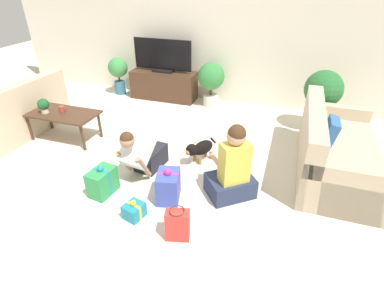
{
  "coord_description": "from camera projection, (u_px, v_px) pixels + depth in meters",
  "views": [
    {
      "loc": [
        1.73,
        -3.12,
        2.32
      ],
      "look_at": [
        0.7,
        -0.06,
        0.45
      ],
      "focal_mm": 28.0,
      "sensor_mm": 36.0,
      "label": 1
    }
  ],
  "objects": [
    {
      "name": "ground_plane",
      "position": [
        147.0,
        162.0,
        4.2
      ],
      "size": [
        16.0,
        16.0,
        0.0
      ],
      "primitive_type": "plane",
      "color": "beige"
    },
    {
      "name": "wall_back",
      "position": [
        203.0,
        33.0,
        5.7
      ],
      "size": [
        8.4,
        0.06,
        2.6
      ],
      "color": "silver",
      "rests_on": "ground_plane"
    },
    {
      "name": "sofa_left",
      "position": [
        10.0,
        117.0,
        4.75
      ],
      "size": [
        0.9,
        1.83,
        0.87
      ],
      "rotation": [
        0.0,
        0.0,
        -1.57
      ],
      "color": "#C6B293",
      "rests_on": "ground_plane"
    },
    {
      "name": "sofa_right",
      "position": [
        333.0,
        152.0,
        3.84
      ],
      "size": [
        0.9,
        1.83,
        0.87
      ],
      "rotation": [
        0.0,
        0.0,
        1.57
      ],
      "color": "#C6B293",
      "rests_on": "ground_plane"
    },
    {
      "name": "coffee_table",
      "position": [
        63.0,
        115.0,
        4.6
      ],
      "size": [
        1.1,
        0.55,
        0.45
      ],
      "color": "#472D1E",
      "rests_on": "ground_plane"
    },
    {
      "name": "tv_console",
      "position": [
        164.0,
        85.0,
        6.17
      ],
      "size": [
        1.33,
        0.47,
        0.56
      ],
      "color": "#472D1E",
      "rests_on": "ground_plane"
    },
    {
      "name": "tv",
      "position": [
        163.0,
        58.0,
        5.88
      ],
      "size": [
        1.19,
        0.2,
        0.64
      ],
      "color": "black",
      "rests_on": "tv_console"
    },
    {
      "name": "potted_plant_corner_right",
      "position": [
        322.0,
        94.0,
        4.76
      ],
      "size": [
        0.59,
        0.59,
        1.0
      ],
      "color": "beige",
      "rests_on": "ground_plane"
    },
    {
      "name": "potted_plant_back_right",
      "position": [
        211.0,
        79.0,
        5.72
      ],
      "size": [
        0.51,
        0.51,
        0.84
      ],
      "color": "beige",
      "rests_on": "ground_plane"
    },
    {
      "name": "potted_plant_back_left",
      "position": [
        118.0,
        71.0,
        6.3
      ],
      "size": [
        0.41,
        0.41,
        0.77
      ],
      "color": "#336B84",
      "rests_on": "ground_plane"
    },
    {
      "name": "person_kneeling",
      "position": [
        143.0,
        152.0,
        3.82
      ],
      "size": [
        0.41,
        0.77,
        0.74
      ],
      "rotation": [
        0.0,
        0.0,
        -0.13
      ],
      "color": "#23232D",
      "rests_on": "ground_plane"
    },
    {
      "name": "person_sitting",
      "position": [
        232.0,
        170.0,
        3.41
      ],
      "size": [
        0.66,
        0.64,
        0.95
      ],
      "rotation": [
        0.0,
        0.0,
        3.81
      ],
      "color": "#283351",
      "rests_on": "ground_plane"
    },
    {
      "name": "dog",
      "position": [
        200.0,
        149.0,
        4.11
      ],
      "size": [
        0.34,
        0.5,
        0.33
      ],
      "rotation": [
        0.0,
        0.0,
        5.77
      ],
      "color": "black",
      "rests_on": "ground_plane"
    },
    {
      "name": "gift_box_a",
      "position": [
        168.0,
        186.0,
        3.43
      ],
      "size": [
        0.32,
        0.38,
        0.42
      ],
      "rotation": [
        0.0,
        0.0,
        0.24
      ],
      "color": "#3D51BC",
      "rests_on": "ground_plane"
    },
    {
      "name": "gift_box_b",
      "position": [
        103.0,
        182.0,
        3.53
      ],
      "size": [
        0.26,
        0.36,
        0.39
      ],
      "rotation": [
        0.0,
        0.0,
        -0.12
      ],
      "color": "#2D934C",
      "rests_on": "ground_plane"
    },
    {
      "name": "gift_box_c",
      "position": [
        134.0,
        210.0,
        3.22
      ],
      "size": [
        0.23,
        0.25,
        0.22
      ],
      "rotation": [
        0.0,
        0.0,
        -0.26
      ],
      "color": "teal",
      "rests_on": "ground_plane"
    },
    {
      "name": "gift_bag_a",
      "position": [
        177.0,
        225.0,
        2.92
      ],
      "size": [
        0.26,
        0.18,
        0.36
      ],
      "rotation": [
        0.0,
        0.0,
        0.25
      ],
      "color": "red",
      "rests_on": "ground_plane"
    },
    {
      "name": "mug",
      "position": [
        62.0,
        109.0,
        4.58
      ],
      "size": [
        0.12,
        0.08,
        0.09
      ],
      "color": "#B23D38",
      "rests_on": "coffee_table"
    },
    {
      "name": "tabletop_plant",
      "position": [
        43.0,
        105.0,
        4.51
      ],
      "size": [
        0.17,
        0.17,
        0.22
      ],
      "color": "beige",
      "rests_on": "coffee_table"
    }
  ]
}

